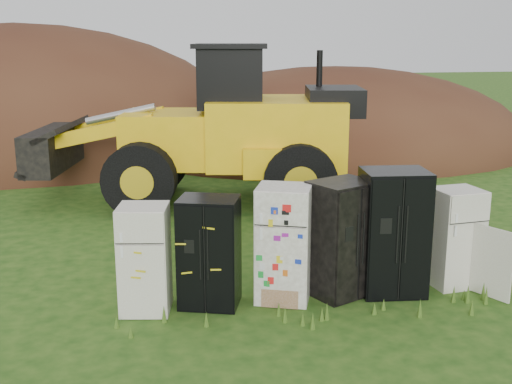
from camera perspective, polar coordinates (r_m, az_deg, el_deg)
ground at (r=10.20m, az=4.88°, el=-9.21°), size 120.00×120.00×0.00m
fridge_leftmost at (r=9.53m, az=-9.87°, el=-5.89°), size 0.82×0.79×1.60m
fridge_black_side at (r=9.61m, az=-4.17°, el=-5.35°), size 1.04×0.92×1.66m
fridge_sticker at (r=9.78m, az=2.47°, el=-4.61°), size 1.01×0.97×1.79m
fridge_dark_mid at (r=10.05m, az=7.60°, el=-4.12°), size 1.16×1.07×1.81m
fridge_black_right at (r=10.25m, az=12.08°, el=-3.51°), size 1.07×0.93×1.97m
fridge_open_door at (r=10.84m, az=17.26°, el=-3.89°), size 0.79×0.74×1.60m
wheel_loader at (r=15.51m, az=-5.74°, el=5.96°), size 8.33×4.71×3.80m
dirt_mound_right at (r=23.30m, az=6.81°, el=3.77°), size 14.50×10.64×5.92m
dirt_mound_left at (r=24.24m, az=-19.90°, el=3.43°), size 16.41×12.31×8.85m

